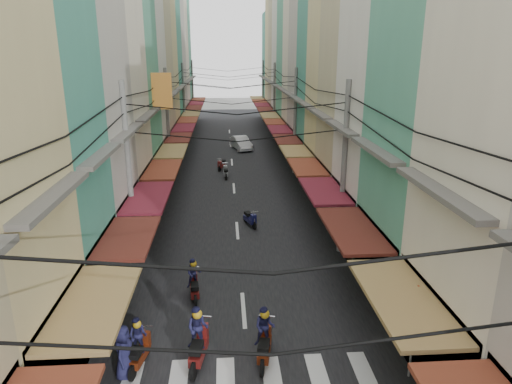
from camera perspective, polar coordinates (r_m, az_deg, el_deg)
name	(u,v)px	position (r m, az deg, el deg)	size (l,w,h in m)	color
ground	(241,284)	(19.54, -1.83, -11.46)	(160.00, 160.00, 0.00)	slate
road	(232,168)	(38.30, -2.98, 3.04)	(10.00, 80.00, 0.02)	black
sidewalk_left	(154,169)	(38.75, -12.65, 2.84)	(3.00, 80.00, 0.06)	gray
sidewalk_right	(309,166)	(38.94, 6.64, 3.22)	(3.00, 80.00, 0.06)	gray
crosswalk	(249,383)	(14.55, -0.84, -22.77)	(7.55, 2.40, 0.01)	silver
building_row_left	(117,45)	(34.49, -17.04, 17.18)	(7.80, 67.67, 23.70)	silver
building_row_right	(342,50)	(34.64, 10.71, 17.00)	(7.80, 68.98, 22.59)	teal
utility_poles	(232,93)	(32.27, -2.99, 12.25)	(10.20, 66.13, 8.20)	slate
white_car	(241,149)	(45.63, -1.85, 5.35)	(4.52, 1.77, 1.59)	silver
bicycle	(385,266)	(21.82, 15.78, -8.93)	(0.64, 1.70, 1.17)	black
moving_scooters	(214,275)	(19.16, -5.30, -10.33)	(4.45, 26.23, 1.98)	black
parked_scooters	(384,326)	(16.62, 15.70, -15.84)	(12.80, 13.91, 1.00)	black
pedestrians	(124,269)	(19.19, -16.18, -9.23)	(12.71, 19.55, 2.19)	#28212C
market_umbrella	(434,248)	(18.49, 21.41, -6.58)	(2.46, 2.46, 2.60)	#B2B2B7
traffic_sign	(416,311)	(14.24, 19.32, -13.86)	(0.10, 0.67, 3.07)	slate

